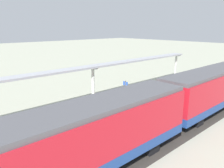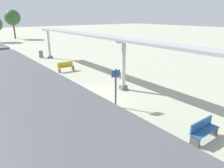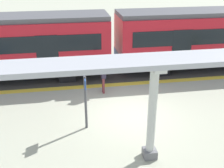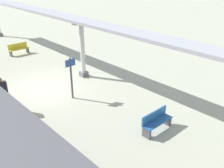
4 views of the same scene
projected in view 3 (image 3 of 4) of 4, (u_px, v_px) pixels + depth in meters
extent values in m
plane|color=#AAAE97|center=(132.00, 114.00, 12.37)|extent=(176.00, 176.00, 0.00)
cube|color=yellow|center=(118.00, 84.00, 15.24)|extent=(0.43, 34.62, 0.01)
cube|color=#38332D|center=(112.00, 72.00, 16.88)|extent=(3.20, 46.62, 0.01)
cube|color=black|center=(48.00, 55.00, 14.47)|extent=(0.04, 1.10, 2.00)
cube|color=black|center=(67.00, 70.00, 16.35)|extent=(2.21, 0.90, 0.64)
cube|color=navy|center=(223.00, 52.00, 17.55)|extent=(2.63, 13.15, 0.55)
cube|color=black|center=(182.00, 48.00, 15.55)|extent=(0.04, 1.10, 2.00)
cube|color=black|center=(156.00, 65.00, 17.16)|extent=(2.21, 0.90, 0.64)
cube|color=slate|center=(150.00, 153.00, 9.64)|extent=(0.44, 0.44, 0.30)
cylinder|color=silver|center=(152.00, 111.00, 8.99)|extent=(0.28, 0.28, 2.93)
cube|color=silver|center=(155.00, 65.00, 8.37)|extent=(1.10, 0.36, 0.12)
cube|color=#A8AAB2|center=(160.00, 61.00, 8.33)|extent=(1.20, 28.01, 0.16)
cylinder|color=#4C4C51|center=(86.00, 103.00, 10.93)|extent=(0.10, 0.10, 2.20)
cube|color=#284C9E|center=(85.00, 83.00, 10.59)|extent=(0.56, 0.04, 0.36)
cylinder|color=brown|center=(103.00, 84.00, 14.24)|extent=(0.11, 0.11, 0.85)
cylinder|color=brown|center=(104.00, 86.00, 14.08)|extent=(0.11, 0.11, 0.85)
cube|color=#272132|center=(103.00, 71.00, 13.86)|extent=(0.49, 0.22, 0.64)
sphere|color=olive|center=(103.00, 62.00, 13.69)|extent=(0.23, 0.23, 0.23)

